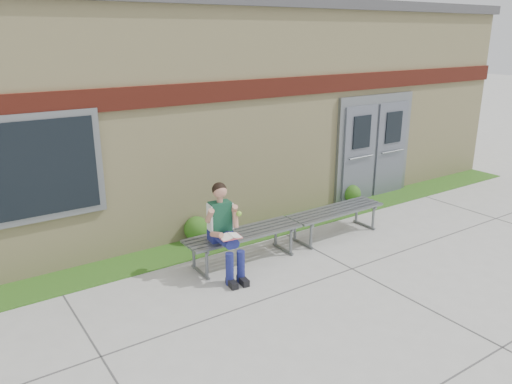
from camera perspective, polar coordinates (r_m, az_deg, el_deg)
ground at (r=7.18m, az=7.99°, el=-12.17°), size 80.00×80.00×0.00m
grass_strip at (r=9.05m, az=-3.08°, el=-5.40°), size 16.00×0.80×0.02m
school_building at (r=11.46m, az=-12.22°, el=10.01°), size 16.20×6.22×4.20m
bench_left at (r=8.06m, az=-1.43°, el=-5.39°), size 1.98×0.58×0.51m
bench_right at (r=9.22m, az=9.08°, el=-2.63°), size 1.95×0.57×0.50m
girl at (r=7.52m, az=-3.64°, el=-4.13°), size 0.50×0.86×1.44m
shrub_mid at (r=8.93m, az=-6.82°, el=-4.20°), size 0.45×0.45×0.45m
shrub_east at (r=11.10m, az=10.92°, el=-0.17°), size 0.39×0.39×0.39m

